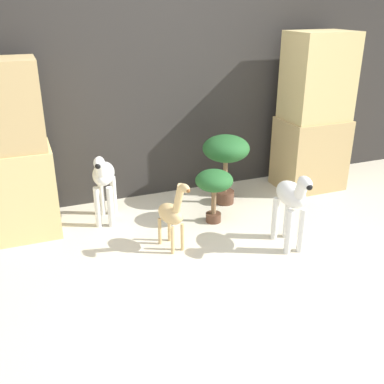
# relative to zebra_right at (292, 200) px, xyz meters

# --- Properties ---
(ground_plane) EXTENTS (14.00, 14.00, 0.00)m
(ground_plane) POSITION_rel_zebra_right_xyz_m (-0.54, -0.23, -0.39)
(ground_plane) COLOR beige
(wall_back) EXTENTS (6.40, 0.08, 2.20)m
(wall_back) POSITION_rel_zebra_right_xyz_m (-0.54, 1.41, 0.71)
(wall_back) COLOR #2D2B28
(wall_back) RESTS_ON ground_plane
(rock_pillar_left) EXTENTS (0.63, 0.48, 1.39)m
(rock_pillar_left) POSITION_rel_zebra_right_xyz_m (-1.94, 1.00, 0.27)
(rock_pillar_left) COLOR #D1B775
(rock_pillar_left) RESTS_ON ground_plane
(rock_pillar_right) EXTENTS (0.63, 0.48, 1.52)m
(rock_pillar_right) POSITION_rel_zebra_right_xyz_m (0.86, 1.00, 0.34)
(rock_pillar_right) COLOR tan
(rock_pillar_right) RESTS_ON ground_plane
(zebra_right) EXTENTS (0.21, 0.45, 0.64)m
(zebra_right) POSITION_rel_zebra_right_xyz_m (0.00, 0.00, 0.00)
(zebra_right) COLOR silver
(zebra_right) RESTS_ON ground_plane
(zebra_left) EXTENTS (0.28, 0.45, 0.64)m
(zebra_left) POSITION_rel_zebra_right_xyz_m (-1.23, 0.94, 0.00)
(zebra_left) COLOR silver
(zebra_left) RESTS_ON ground_plane
(giraffe_figurine) EXTENTS (0.21, 0.39, 0.59)m
(giraffe_figurine) POSITION_rel_zebra_right_xyz_m (-0.85, 0.30, -0.09)
(giraffe_figurine) COLOR tan
(giraffe_figurine) RESTS_ON ground_plane
(potted_palm_front) EXTENTS (0.32, 0.32, 0.47)m
(potted_palm_front) POSITION_rel_zebra_right_xyz_m (-0.37, 0.60, -0.04)
(potted_palm_front) COLOR #513323
(potted_palm_front) RESTS_ON ground_plane
(potted_palm_back) EXTENTS (0.43, 0.43, 0.66)m
(potted_palm_back) POSITION_rel_zebra_right_xyz_m (-0.11, 0.93, 0.10)
(potted_palm_back) COLOR #513323
(potted_palm_back) RESTS_ON ground_plane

